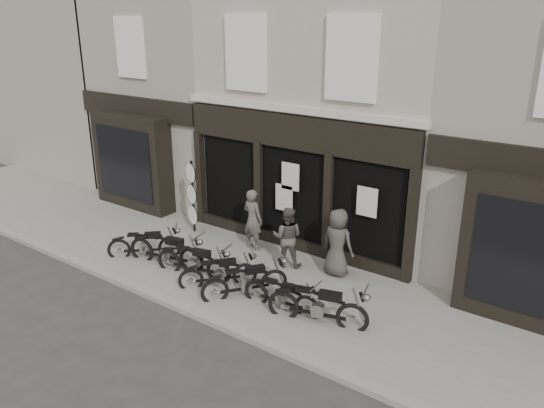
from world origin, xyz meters
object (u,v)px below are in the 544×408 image
Objects in this scene: man_centre at (287,237)px; motorcycle_1 at (167,253)px; man_right at (338,243)px; motorcycle_2 at (194,264)px; motorcycle_5 at (282,298)px; motorcycle_6 at (319,309)px; motorcycle_4 at (246,284)px; motorcycle_3 at (219,275)px; motorcycle_0 at (146,246)px; man_left at (253,219)px; advert_sign_post at (193,200)px.

motorcycle_1 is at bearing 11.55° from man_centre.
man_centre is 1.35m from man_right.
motorcycle_2 is 2.75m from motorcycle_5.
man_centre is at bearing 35.86° from motorcycle_2.
motorcycle_4 is at bearing 164.17° from motorcycle_6.
man_centre reaches higher than motorcycle_2.
man_right is at bearing 80.13° from motorcycle_5.
man_centre is (2.62, 1.80, 0.50)m from motorcycle_1.
man_right is at bearing 15.38° from motorcycle_1.
motorcycle_5 is 1.10× the size of man_right.
motorcycle_1 is 1.41× the size of motorcycle_3.
man_left reaches higher than motorcycle_0.
motorcycle_5 is at bearing 90.55° from man_right.
motorcycle_0 is at bearing 129.43° from motorcycle_3.
motorcycle_2 reaches higher than motorcycle_4.
motorcycle_2 is at bearing 123.73° from motorcycle_4.
motorcycle_2 is at bearing -44.04° from motorcycle_0.
advert_sign_post is (-2.03, 2.07, 0.74)m from motorcycle_2.
advert_sign_post reaches higher than motorcycle_3.
man_right reaches higher than motorcycle_6.
motorcycle_0 is 0.88m from motorcycle_1.
motorcycle_1 is (0.87, -0.02, 0.05)m from motorcycle_0.
advert_sign_post is at bearing -26.86° from man_centre.
man_right reaches higher than motorcycle_2.
man_centre is (3.49, 1.78, 0.55)m from motorcycle_0.
motorcycle_3 is at bearing 113.05° from man_left.
motorcycle_4 reaches higher than motorcycle_0.
motorcycle_3 is at bearing 123.72° from motorcycle_4.
motorcycle_6 is at bearing -43.71° from motorcycle_0.
man_right is (1.19, 2.19, 0.60)m from motorcycle_4.
motorcycle_0 is 0.88× the size of motorcycle_4.
man_centre is at bearing 18.46° from man_right.
motorcycle_6 is (3.71, -0.05, 0.02)m from motorcycle_2.
advert_sign_post is at bearing 51.14° from motorcycle_0.
man_left is 1.45m from man_centre.
motorcycle_3 reaches higher than motorcycle_5.
motorcycle_2 is at bearing 163.38° from motorcycle_6.
motorcycle_0 is 0.74× the size of motorcycle_6.
motorcycle_4 reaches higher than motorcycle_3.
motorcycle_1 reaches higher than motorcycle_3.
motorcycle_0 is at bearing 165.96° from motorcycle_1.
motorcycle_5 is 1.11× the size of man_left.
man_centre is 0.92× the size of man_right.
man_left is (-1.53, 2.22, 0.59)m from motorcycle_4.
man_centre is at bearing -15.74° from motorcycle_0.
advert_sign_post is at bearing 94.82° from motorcycle_3.
motorcycle_4 is 0.84× the size of motorcycle_6.
man_right is (2.72, -0.03, 0.01)m from man_left.
motorcycle_2 is 1.30× the size of man_centre.
motorcycle_4 is 1.03m from motorcycle_5.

